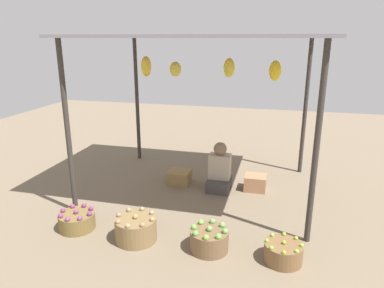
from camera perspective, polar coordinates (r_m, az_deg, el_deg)
The scene contains 9 objects.
ground_plane at distance 5.79m, azimuth 1.59°, elevation -7.22°, with size 14.00×14.00×0.00m, color #786852.
market_stall_structure at distance 5.29m, azimuth 1.82°, elevation 15.29°, with size 3.44×2.66×2.39m.
vendor_person at distance 5.69m, azimuth 4.45°, elevation -4.46°, with size 0.36×0.44×0.78m.
basket_purple_onions at distance 4.85m, azimuth -18.09°, elevation -11.66°, with size 0.46×0.46×0.27m.
basket_potatoes at distance 4.43m, azimuth -9.05°, elevation -13.37°, with size 0.50×0.50×0.34m.
basket_green_apples at distance 4.21m, azimuth 2.79°, elevation -15.16°, with size 0.45×0.45×0.31m.
basket_limes at distance 4.15m, azimuth 14.52°, elevation -16.58°, with size 0.42×0.42×0.26m.
wooden_crate_near_vendor at distance 5.97m, azimuth -2.07°, elevation -5.32°, with size 0.37×0.34×0.22m, color olive.
wooden_crate_stacked_rear at distance 5.79m, azimuth 10.18°, elevation -6.17°, with size 0.34×0.31×0.24m, color #A97851.
Camera 1 is at (1.15, -5.16, 2.36)m, focal length 33.03 mm.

